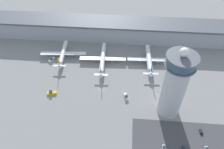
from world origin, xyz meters
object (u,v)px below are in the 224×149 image
Objects in this scene: service_truck_fuel at (126,97)px; car_navy_sedan at (184,149)px; service_truck_baggage at (52,93)px; car_silver_sedan at (164,148)px; airplane_gate_alpha at (63,53)px; airplane_gate_charlie at (149,60)px; airplane_gate_bravo at (103,59)px; service_truck_catering at (52,60)px; control_tower at (175,85)px; car_green_van at (201,132)px.

car_navy_sedan is at bearing -45.86° from service_truck_fuel.
service_truck_baggage is 88.79m from car_silver_sedan.
service_truck_fuel reaches higher than car_silver_sedan.
airplane_gate_alpha is 115.07m from car_silver_sedan.
car_silver_sedan is (6.36, -78.75, -3.81)m from airplane_gate_charlie.
airplane_gate_alpha is at bearing 135.39° from car_silver_sedan.
car_silver_sedan is at bearing -25.19° from service_truck_baggage.
airplane_gate_alpha is 5.97× the size of service_truck_fuel.
airplane_gate_alpha is 8.38× the size of car_silver_sedan.
car_silver_sedan is (46.11, -76.74, -3.57)m from airplane_gate_bravo.
car_silver_sedan is at bearing -59.00° from airplane_gate_bravo.
service_truck_catering is at bearing -178.54° from airplane_gate_bravo.
service_truck_baggage is at bearing 158.21° from car_navy_sedan.
service_truck_fuel is 0.91× the size of service_truck_baggage.
control_tower is at bearing -17.16° from service_truck_fuel.
service_truck_catering is 1.49× the size of car_navy_sedan.
airplane_gate_bravo is 6.20× the size of service_truck_fuel.
car_silver_sedan is at bearing -44.61° from airplane_gate_alpha.
service_truck_catering reaches higher than car_navy_sedan.
service_truck_baggage is (-73.98, -40.95, -3.36)m from airplane_gate_charlie.
service_truck_baggage is 1.68× the size of car_navy_sedan.
control_tower is 55.02m from airplane_gate_charlie.
airplane_gate_alpha is 43.13m from service_truck_baggage.
car_silver_sedan is at bearing -39.68° from service_truck_catering.
service_truck_baggage is (-55.91, -0.83, -0.01)m from service_truck_fuel.
airplane_gate_charlie is 80.31m from car_navy_sedan.
car_silver_sedan is at bearing -176.56° from car_navy_sedan.
airplane_gate_bravo is at bearing 1.46° from service_truck_catering.
service_truck_fuel reaches higher than car_navy_sedan.
car_navy_sedan is (18.70, -78.01, -3.80)m from airplane_gate_charlie.
airplane_gate_alpha is at bearing 178.47° from airplane_gate_charlie.
service_truck_catering is (-96.21, 46.08, -25.03)m from control_tower.
airplane_gate_charlie is 5.57× the size of service_truck_fuel.
control_tower is 109.57m from service_truck_catering.
airplane_gate_alpha is 11.11m from service_truck_catering.
airplane_gate_bravo is at bearing -6.43° from airplane_gate_alpha.
airplane_gate_charlie reaches higher than car_green_van.
airplane_gate_bravo is 89.60m from car_silver_sedan.
service_truck_catering is 0.98× the size of service_truck_fuel.
car_green_van is (116.21, -62.20, -0.51)m from service_truck_catering.
service_truck_baggage is (-85.44, 8.28, -25.07)m from control_tower.
airplane_gate_alpha is 9.12× the size of car_navy_sedan.
service_truck_catering is at bearing 151.00° from service_truck_fuel.
airplane_gate_charlie reaches higher than car_navy_sedan.
car_green_van is at bearing -64.30° from airplane_gate_charlie.
service_truck_catering is 0.89× the size of service_truck_baggage.
airplane_gate_charlie is 79.10m from car_silver_sedan.
service_truck_catering reaches higher than car_green_van.
service_truck_baggage is at bearing -151.03° from airplane_gate_charlie.
airplane_gate_alpha is 123.66m from car_navy_sedan.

